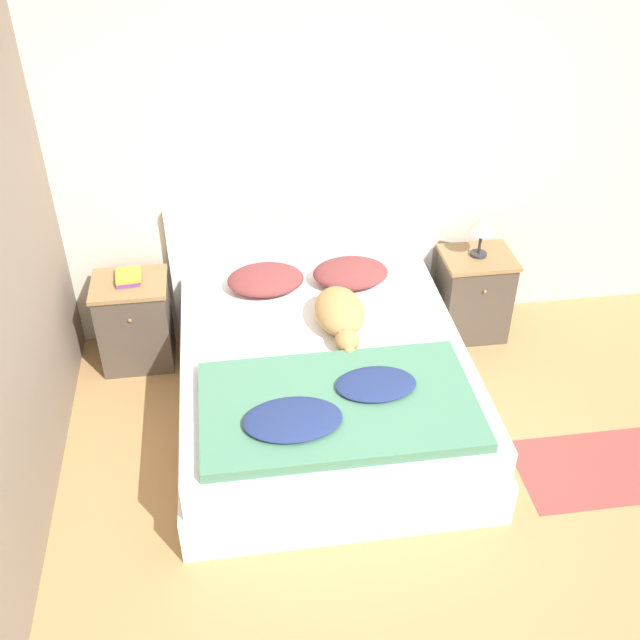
{
  "coord_description": "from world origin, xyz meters",
  "views": [
    {
      "loc": [
        -0.62,
        -2.28,
        3.18
      ],
      "look_at": [
        -0.12,
        1.27,
        0.6
      ],
      "focal_mm": 42.0,
      "sensor_mm": 36.0,
      "label": 1
    }
  ],
  "objects_px": {
    "pillow_right": "(351,273)",
    "book_stack": "(128,277)",
    "dog": "(340,314)",
    "nightstand_right": "(473,295)",
    "table_lamp": "(483,225)",
    "nightstand_left": "(135,322)",
    "pillow_left": "(266,280)",
    "bed": "(325,387)"
  },
  "relations": [
    {
      "from": "pillow_right",
      "to": "dog",
      "type": "xyz_separation_m",
      "value": [
        -0.15,
        -0.48,
        0.02
      ]
    },
    {
      "from": "nightstand_left",
      "to": "pillow_right",
      "type": "bearing_deg",
      "value": -0.54
    },
    {
      "from": "nightstand_left",
      "to": "nightstand_right",
      "type": "distance_m",
      "value": 2.29
    },
    {
      "from": "nightstand_left",
      "to": "pillow_left",
      "type": "relative_size",
      "value": 1.25
    },
    {
      "from": "table_lamp",
      "to": "pillow_right",
      "type": "bearing_deg",
      "value": -178.5
    },
    {
      "from": "pillow_right",
      "to": "table_lamp",
      "type": "bearing_deg",
      "value": 1.5
    },
    {
      "from": "dog",
      "to": "nightstand_right",
      "type": "bearing_deg",
      "value": 25.77
    },
    {
      "from": "pillow_left",
      "to": "dog",
      "type": "xyz_separation_m",
      "value": [
        0.41,
        -0.48,
        0.02
      ]
    },
    {
      "from": "bed",
      "to": "nightstand_left",
      "type": "height_order",
      "value": "nightstand_left"
    },
    {
      "from": "nightstand_left",
      "to": "table_lamp",
      "type": "distance_m",
      "value": 2.35
    },
    {
      "from": "book_stack",
      "to": "nightstand_left",
      "type": "bearing_deg",
      "value": -92.31
    },
    {
      "from": "dog",
      "to": "table_lamp",
      "type": "bearing_deg",
      "value": 26.2
    },
    {
      "from": "nightstand_left",
      "to": "nightstand_right",
      "type": "xyz_separation_m",
      "value": [
        2.29,
        0.0,
        0.0
      ]
    },
    {
      "from": "pillow_left",
      "to": "table_lamp",
      "type": "xyz_separation_m",
      "value": [
        1.42,
        0.02,
        0.27
      ]
    },
    {
      "from": "bed",
      "to": "nightstand_right",
      "type": "relative_size",
      "value": 3.08
    },
    {
      "from": "nightstand_left",
      "to": "pillow_left",
      "type": "distance_m",
      "value": 0.91
    },
    {
      "from": "book_stack",
      "to": "dog",
      "type": "bearing_deg",
      "value": -22.04
    },
    {
      "from": "nightstand_left",
      "to": "nightstand_right",
      "type": "bearing_deg",
      "value": 0.0
    },
    {
      "from": "pillow_right",
      "to": "nightstand_left",
      "type": "bearing_deg",
      "value": 179.46
    },
    {
      "from": "bed",
      "to": "table_lamp",
      "type": "distance_m",
      "value": 1.49
    },
    {
      "from": "pillow_left",
      "to": "dog",
      "type": "relative_size",
      "value": 0.74
    },
    {
      "from": "nightstand_right",
      "to": "dog",
      "type": "xyz_separation_m",
      "value": [
        -1.01,
        -0.49,
        0.28
      ]
    },
    {
      "from": "pillow_right",
      "to": "bed",
      "type": "bearing_deg",
      "value": -111.06
    },
    {
      "from": "bed",
      "to": "book_stack",
      "type": "relative_size",
      "value": 9.36
    },
    {
      "from": "pillow_right",
      "to": "book_stack",
      "type": "xyz_separation_m",
      "value": [
        -1.42,
        0.04,
        0.07
      ]
    },
    {
      "from": "book_stack",
      "to": "bed",
      "type": "bearing_deg",
      "value": -33.73
    },
    {
      "from": "pillow_left",
      "to": "dog",
      "type": "height_order",
      "value": "dog"
    },
    {
      "from": "nightstand_left",
      "to": "bed",
      "type": "bearing_deg",
      "value": -32.75
    },
    {
      "from": "pillow_right",
      "to": "nightstand_right",
      "type": "bearing_deg",
      "value": 0.88
    },
    {
      "from": "dog",
      "to": "book_stack",
      "type": "height_order",
      "value": "dog"
    },
    {
      "from": "book_stack",
      "to": "table_lamp",
      "type": "relative_size",
      "value": 0.67
    },
    {
      "from": "bed",
      "to": "table_lamp",
      "type": "height_order",
      "value": "table_lamp"
    },
    {
      "from": "nightstand_right",
      "to": "book_stack",
      "type": "bearing_deg",
      "value": 179.32
    },
    {
      "from": "pillow_right",
      "to": "dog",
      "type": "distance_m",
      "value": 0.5
    },
    {
      "from": "table_lamp",
      "to": "dog",
      "type": "bearing_deg",
      "value": -153.8
    },
    {
      "from": "nightstand_right",
      "to": "pillow_right",
      "type": "relative_size",
      "value": 1.25
    },
    {
      "from": "bed",
      "to": "nightstand_right",
      "type": "height_order",
      "value": "nightstand_right"
    },
    {
      "from": "nightstand_left",
      "to": "pillow_right",
      "type": "distance_m",
      "value": 1.45
    },
    {
      "from": "nightstand_right",
      "to": "book_stack",
      "type": "distance_m",
      "value": 2.31
    },
    {
      "from": "pillow_left",
      "to": "table_lamp",
      "type": "relative_size",
      "value": 1.63
    },
    {
      "from": "nightstand_left",
      "to": "pillow_left",
      "type": "bearing_deg",
      "value": -0.88
    },
    {
      "from": "table_lamp",
      "to": "bed",
      "type": "bearing_deg",
      "value": -146.92
    }
  ]
}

